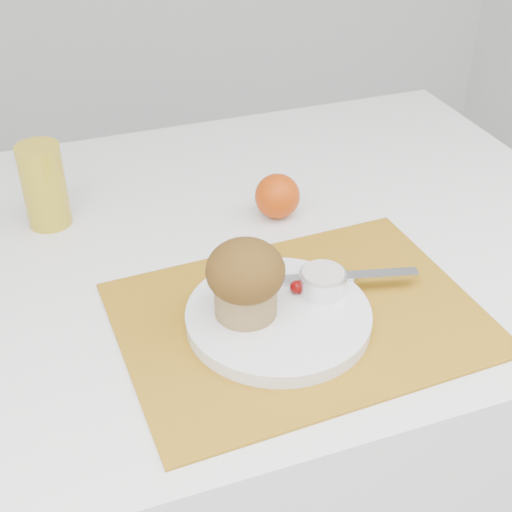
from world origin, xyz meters
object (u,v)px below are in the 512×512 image
object	(u,v)px
plate	(278,317)
juice_glass	(44,186)
table	(212,425)
muffin	(245,278)
orange	(277,196)

from	to	relation	value
plate	juice_glass	world-z (taller)	juice_glass
table	plate	xyz separation A→B (m)	(0.04, -0.20, 0.39)
plate	muffin	xyz separation A→B (m)	(-0.04, 0.01, 0.06)
muffin	orange	bearing A→B (deg)	60.43
plate	orange	bearing A→B (deg)	69.16
table	juice_glass	world-z (taller)	juice_glass
orange	juice_glass	bearing A→B (deg)	163.70
plate	juice_glass	size ratio (longest dim) A/B	1.78
table	plate	bearing A→B (deg)	-79.10
plate	juice_glass	bearing A→B (deg)	125.13
juice_glass	muffin	world-z (taller)	juice_glass
table	muffin	bearing A→B (deg)	-89.79
muffin	juice_glass	bearing A→B (deg)	121.45
table	plate	size ratio (longest dim) A/B	5.34
table	plate	world-z (taller)	plate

